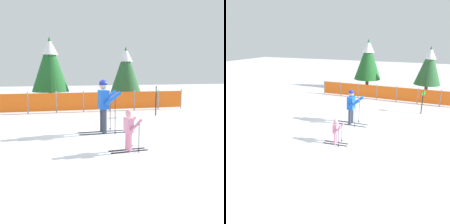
{
  "view_description": "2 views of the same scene",
  "coord_description": "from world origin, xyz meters",
  "views": [
    {
      "loc": [
        -1.95,
        -8.4,
        1.97
      ],
      "look_at": [
        -0.06,
        -1.21,
        0.89
      ],
      "focal_mm": 45.0,
      "sensor_mm": 36.0,
      "label": 1
    },
    {
      "loc": [
        3.21,
        -9.08,
        3.97
      ],
      "look_at": [
        -0.2,
        -0.77,
        0.91
      ],
      "focal_mm": 35.0,
      "sensor_mm": 36.0,
      "label": 2
    }
  ],
  "objects": [
    {
      "name": "trail_marker",
      "position": [
        3.13,
        3.17,
        0.81
      ],
      "size": [
        0.15,
        0.26,
        1.31
      ],
      "color": "black",
      "rests_on": "ground_plane"
    },
    {
      "name": "ground_plane",
      "position": [
        0.0,
        0.0,
        0.0
      ],
      "size": [
        60.0,
        60.0,
        0.0
      ],
      "primitive_type": "plane",
      "color": "white"
    },
    {
      "name": "skier_adult",
      "position": [
        0.07,
        0.27,
        1.02
      ],
      "size": [
        1.62,
        0.72,
        1.71
      ],
      "rotation": [
        0.0,
        0.0,
        -0.0
      ],
      "color": "black",
      "rests_on": "ground_plane"
    },
    {
      "name": "conifer_near",
      "position": [
        -1.26,
        7.99,
        2.41
      ],
      "size": [
        2.1,
        2.1,
        3.89
      ],
      "color": "#4C3823",
      "rests_on": "ground_plane"
    },
    {
      "name": "safety_fence",
      "position": [
        0.83,
        5.18,
        0.51
      ],
      "size": [
        9.25,
        0.2,
        1.02
      ],
      "rotation": [
        0.0,
        0.0,
        -0.02
      ],
      "color": "gray",
      "rests_on": "ground_plane"
    },
    {
      "name": "conifer_far",
      "position": [
        3.23,
        8.02,
        2.13
      ],
      "size": [
        1.85,
        1.85,
        3.44
      ],
      "color": "#4C3823",
      "rests_on": "ground_plane"
    },
    {
      "name": "skier_child",
      "position": [
        0.19,
        -1.93,
        0.6
      ],
      "size": [
        0.99,
        0.52,
        1.04
      ],
      "rotation": [
        0.0,
        0.0,
        0.07
      ],
      "color": "black",
      "rests_on": "ground_plane"
    }
  ]
}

